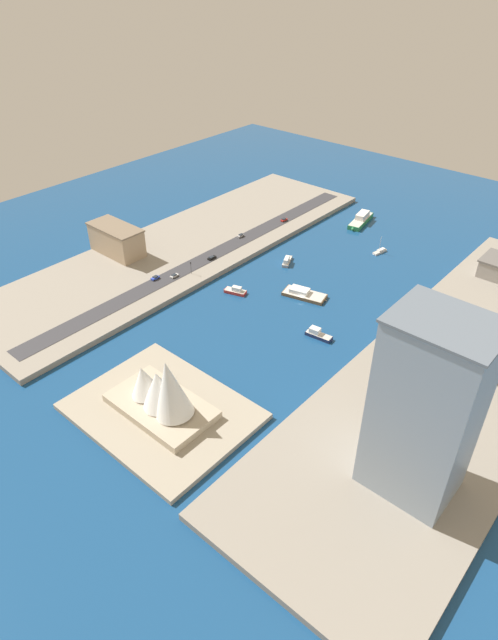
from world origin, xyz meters
TOP-DOWN VIEW (x-y plane):
  - ground_plane at (0.00, 0.00)m, footprint 440.00×440.00m
  - quay_west at (-79.24, 0.00)m, footprint 70.00×240.00m
  - quay_east at (79.24, 0.00)m, footprint 70.00×240.00m
  - peninsula_point at (-7.41, 94.16)m, footprint 63.09×48.49m
  - road_strip at (59.67, 0.00)m, footprint 10.06×228.00m
  - barge_flat_brown at (1.02, -3.03)m, footprint 22.26×13.32m
  - tugboat_red at (27.49, 16.31)m, footprint 11.92×7.18m
  - yacht_sleek_gray at (27.00, -23.87)m, footprint 8.11×12.28m
  - ferry_green_doubledeck at (24.19, -93.74)m, footprint 11.56×27.92m
  - sailboat_small_white at (-4.22, -66.83)m, footprint 4.05×10.00m
  - patrol_launch_navy at (-23.23, 19.55)m, footprint 13.08×5.14m
  - apartment_midrise_tan at (99.79, 30.38)m, footprint 31.43×14.97m
  - warehouse_low_gray at (-69.37, -6.29)m, footprint 34.27×24.40m
  - tower_tall_glass at (-88.70, 65.52)m, footprint 27.48×22.11m
  - sedan_silver at (62.65, -26.93)m, footprint 1.80×4.27m
  - pickup_red at (57.37, -60.13)m, footprint 2.02×4.53m
  - van_white at (57.66, 28.43)m, footprint 2.18×4.45m
  - suv_black at (56.75, 2.60)m, footprint 1.99×5.06m
  - hatchback_blue at (63.14, 36.11)m, footprint 2.07×4.34m
  - traffic_light_waterfront at (53.83, 20.38)m, footprint 0.36×0.36m
  - opera_landmark at (-8.61, 94.16)m, footprint 38.67×22.42m
  - park_tree_cluster at (-82.25, 8.76)m, footprint 6.86×14.27m

SIDE VIEW (x-z plane):
  - ground_plane at x=0.00m, z-range 0.00..0.00m
  - sailboat_small_white at x=-4.22m, z-range -4.09..5.72m
  - peninsula_point at x=-7.41m, z-range 0.00..2.00m
  - tugboat_red at x=27.49m, z-range -0.57..3.03m
  - barge_flat_brown at x=1.02m, z-range -0.52..3.11m
  - quay_west at x=-79.24m, z-range 0.00..2.68m
  - quay_east at x=79.24m, z-range 0.00..2.68m
  - yacht_sleek_gray at x=27.00m, z-range -0.50..3.26m
  - patrol_launch_navy at x=-23.23m, z-range -0.58..3.50m
  - ferry_green_doubledeck at x=24.19m, z-range -0.76..5.01m
  - road_strip at x=59.67m, z-range 2.68..2.83m
  - suv_black at x=56.75m, z-range 2.83..4.23m
  - van_white at x=57.66m, z-range 2.82..4.26m
  - hatchback_blue at x=63.14m, z-range 2.82..4.39m
  - sedan_silver at x=62.65m, z-range 2.81..4.44m
  - pickup_red at x=57.37m, z-range 2.80..4.51m
  - traffic_light_waterfront at x=53.83m, z-range 3.77..10.27m
  - park_tree_cluster at x=-82.25m, z-range 3.84..12.15m
  - warehouse_low_gray at x=-69.37m, z-range 2.71..16.76m
  - apartment_midrise_tan at x=99.79m, z-range 2.71..18.05m
  - opera_landmark at x=-8.61m, z-range -1.50..23.53m
  - tower_tall_glass at x=-88.70m, z-range 2.71..62.85m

